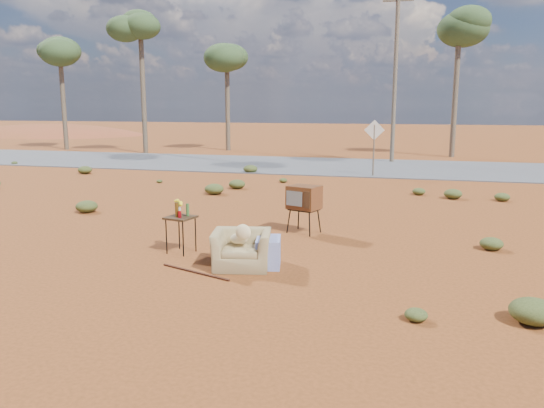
# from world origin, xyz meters

# --- Properties ---
(ground) EXTENTS (140.00, 140.00, 0.00)m
(ground) POSITION_xyz_m (0.00, 0.00, 0.00)
(ground) COLOR brown
(ground) RESTS_ON ground
(highway) EXTENTS (140.00, 7.00, 0.04)m
(highway) POSITION_xyz_m (0.00, 15.00, 0.02)
(highway) COLOR #565659
(highway) RESTS_ON ground
(dirt_mound) EXTENTS (26.00, 18.00, 2.00)m
(dirt_mound) POSITION_xyz_m (-30.00, 34.00, 0.00)
(dirt_mound) COLOR #973B24
(dirt_mound) RESTS_ON ground
(armchair) EXTENTS (1.24, 0.95, 0.86)m
(armchair) POSITION_xyz_m (0.26, -0.46, 0.40)
(armchair) COLOR #947E51
(armchair) RESTS_ON ground
(tv_unit) EXTENTS (0.78, 0.70, 1.04)m
(tv_unit) POSITION_xyz_m (0.72, 2.23, 0.77)
(tv_unit) COLOR black
(tv_unit) RESTS_ON ground
(side_table) EXTENTS (0.58, 0.58, 0.98)m
(side_table) POSITION_xyz_m (-1.24, 0.13, 0.72)
(side_table) COLOR #3B2815
(side_table) RESTS_ON ground
(rusty_bar) EXTENTS (1.39, 0.55, 0.04)m
(rusty_bar) POSITION_xyz_m (-0.47, -1.01, 0.02)
(rusty_bar) COLOR #481F13
(rusty_bar) RESTS_ON ground
(road_sign) EXTENTS (0.78, 0.06, 2.19)m
(road_sign) POSITION_xyz_m (1.50, 12.00, 1.50)
(road_sign) COLOR brown
(road_sign) RESTS_ON ground
(eucalyptus_far_left) EXTENTS (3.20, 3.20, 7.10)m
(eucalyptus_far_left) POSITION_xyz_m (-18.00, 20.00, 5.94)
(eucalyptus_far_left) COLOR brown
(eucalyptus_far_left) RESTS_ON ground
(eucalyptus_left) EXTENTS (3.20, 3.20, 8.10)m
(eucalyptus_left) POSITION_xyz_m (-12.00, 19.00, 6.92)
(eucalyptus_left) COLOR brown
(eucalyptus_left) RESTS_ON ground
(eucalyptus_near_left) EXTENTS (3.20, 3.20, 6.60)m
(eucalyptus_near_left) POSITION_xyz_m (-8.00, 22.00, 5.45)
(eucalyptus_near_left) COLOR brown
(eucalyptus_near_left) RESTS_ON ground
(eucalyptus_center) EXTENTS (3.20, 3.20, 7.60)m
(eucalyptus_center) POSITION_xyz_m (5.00, 21.00, 6.43)
(eucalyptus_center) COLOR brown
(eucalyptus_center) RESTS_ON ground
(utility_pole_center) EXTENTS (1.40, 0.20, 8.00)m
(utility_pole_center) POSITION_xyz_m (2.00, 17.50, 4.15)
(utility_pole_center) COLOR brown
(utility_pole_center) RESTS_ON ground
(scrub_patch) EXTENTS (17.49, 8.07, 0.33)m
(scrub_patch) POSITION_xyz_m (-0.82, 4.41, 0.14)
(scrub_patch) COLOR #4C5625
(scrub_patch) RESTS_ON ground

